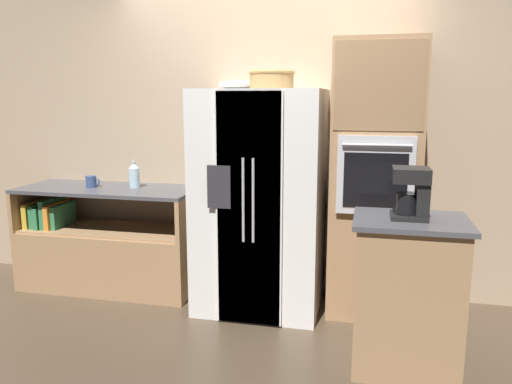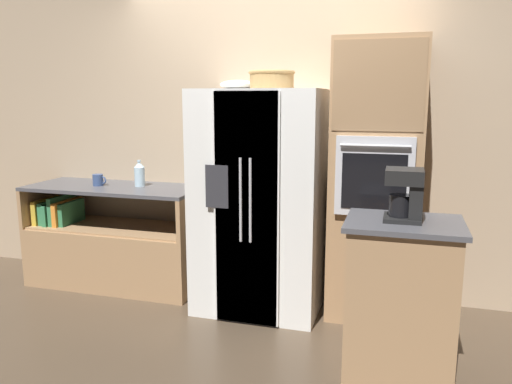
# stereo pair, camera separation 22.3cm
# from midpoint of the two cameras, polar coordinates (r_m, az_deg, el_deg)

# --- Properties ---
(ground_plane) EXTENTS (20.00, 20.00, 0.00)m
(ground_plane) POSITION_cam_midpoint_polar(r_m,az_deg,el_deg) (4.09, 1.55, -12.86)
(ground_plane) COLOR #4C3D2D
(wall_back) EXTENTS (12.00, 0.06, 2.80)m
(wall_back) POSITION_cam_midpoint_polar(r_m,az_deg,el_deg) (4.22, 3.31, 7.48)
(wall_back) COLOR tan
(wall_back) RESTS_ON ground_plane
(counter_left) EXTENTS (1.52, 0.62, 0.88)m
(counter_left) POSITION_cam_midpoint_polar(r_m,az_deg,el_deg) (4.60, -14.45, -6.28)
(counter_left) COLOR #A87F56
(counter_left) RESTS_ON ground_plane
(refrigerator) EXTENTS (0.95, 0.82, 1.70)m
(refrigerator) POSITION_cam_midpoint_polar(r_m,az_deg,el_deg) (3.87, 2.26, -1.03)
(refrigerator) COLOR white
(refrigerator) RESTS_ON ground_plane
(wall_oven) EXTENTS (0.64, 0.65, 2.05)m
(wall_oven) POSITION_cam_midpoint_polar(r_m,az_deg,el_deg) (3.82, 15.20, 1.17)
(wall_oven) COLOR #A87F56
(wall_oven) RESTS_ON ground_plane
(island_counter) EXTENTS (0.66, 0.53, 0.94)m
(island_counter) POSITION_cam_midpoint_polar(r_m,az_deg,el_deg) (3.16, 18.17, -11.45)
(island_counter) COLOR #A87F56
(island_counter) RESTS_ON ground_plane
(wicker_basket) EXTENTS (0.34, 0.34, 0.13)m
(wicker_basket) POSITION_cam_midpoint_polar(r_m,az_deg,el_deg) (3.70, 3.58, 12.76)
(wicker_basket) COLOR tan
(wicker_basket) RESTS_ON refrigerator
(fruit_bowl) EXTENTS (0.28, 0.28, 0.07)m
(fruit_bowl) POSITION_cam_midpoint_polar(r_m,az_deg,el_deg) (3.88, -0.38, 12.17)
(fruit_bowl) COLOR white
(fruit_bowl) RESTS_ON refrigerator
(bottle_tall) EXTENTS (0.09, 0.09, 0.23)m
(bottle_tall) POSITION_cam_midpoint_polar(r_m,az_deg,el_deg) (4.39, -11.76, 2.05)
(bottle_tall) COLOR silver
(bottle_tall) RESTS_ON counter_left
(mug) EXTENTS (0.13, 0.09, 0.10)m
(mug) POSITION_cam_midpoint_polar(r_m,az_deg,el_deg) (4.51, -16.24, 1.32)
(mug) COLOR #384C7A
(mug) RESTS_ON counter_left
(coffee_maker) EXTENTS (0.21, 0.22, 0.30)m
(coffee_maker) POSITION_cam_midpoint_polar(r_m,az_deg,el_deg) (2.99, 19.01, -0.12)
(coffee_maker) COLOR black
(coffee_maker) RESTS_ON island_counter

